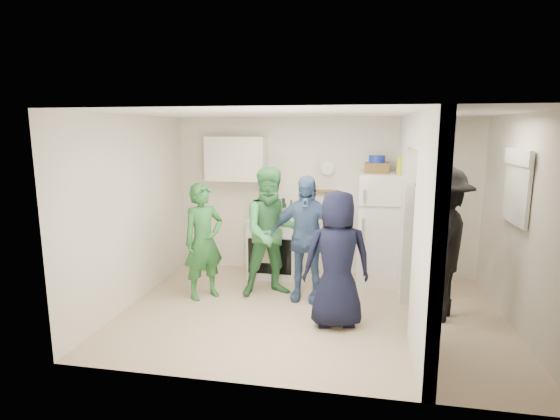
# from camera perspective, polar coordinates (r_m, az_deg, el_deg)

# --- Properties ---
(floor) EXTENTS (4.80, 4.80, 0.00)m
(floor) POSITION_cam_1_polar(r_m,az_deg,el_deg) (5.76, 4.08, -13.21)
(floor) COLOR tan
(floor) RESTS_ON ground
(wall_back) EXTENTS (4.80, 0.00, 4.80)m
(wall_back) POSITION_cam_1_polar(r_m,az_deg,el_deg) (7.05, 5.75, 1.76)
(wall_back) COLOR silver
(wall_back) RESTS_ON floor
(wall_front) EXTENTS (4.80, 0.00, 4.80)m
(wall_front) POSITION_cam_1_polar(r_m,az_deg,el_deg) (3.74, 1.43, -5.99)
(wall_front) COLOR silver
(wall_front) RESTS_ON floor
(wall_left) EXTENTS (0.00, 3.40, 3.40)m
(wall_left) POSITION_cam_1_polar(r_m,az_deg,el_deg) (6.11, -18.72, -0.08)
(wall_left) COLOR silver
(wall_left) RESTS_ON floor
(wall_right) EXTENTS (0.00, 3.40, 3.40)m
(wall_right) POSITION_cam_1_polar(r_m,az_deg,el_deg) (5.66, 29.19, -1.68)
(wall_right) COLOR silver
(wall_right) RESTS_ON floor
(ceiling) EXTENTS (4.80, 4.80, 0.00)m
(ceiling) POSITION_cam_1_polar(r_m,az_deg,el_deg) (5.28, 4.44, 12.50)
(ceiling) COLOR white
(ceiling) RESTS_ON wall_back
(partition_pier_back) EXTENTS (0.12, 1.20, 2.50)m
(partition_pier_back) POSITION_cam_1_polar(r_m,az_deg,el_deg) (6.47, 15.96, 0.62)
(partition_pier_back) COLOR silver
(partition_pier_back) RESTS_ON floor
(partition_pier_front) EXTENTS (0.12, 1.20, 2.50)m
(partition_pier_front) POSITION_cam_1_polar(r_m,az_deg,el_deg) (4.33, 18.66, -4.28)
(partition_pier_front) COLOR silver
(partition_pier_front) RESTS_ON floor
(partition_header) EXTENTS (0.12, 1.00, 0.40)m
(partition_header) POSITION_cam_1_polar(r_m,az_deg,el_deg) (5.29, 17.66, 9.87)
(partition_header) COLOR silver
(partition_header) RESTS_ON partition_pier_back
(stove) EXTENTS (0.78, 0.65, 0.93)m
(stove) POSITION_cam_1_polar(r_m,az_deg,el_deg) (6.99, -0.82, -4.84)
(stove) COLOR white
(stove) RESTS_ON floor
(upper_cabinet) EXTENTS (0.95, 0.34, 0.70)m
(upper_cabinet) POSITION_cam_1_polar(r_m,az_deg,el_deg) (7.06, -5.77, 6.67)
(upper_cabinet) COLOR silver
(upper_cabinet) RESTS_ON wall_back
(fridge) EXTENTS (0.69, 0.67, 1.68)m
(fridge) POSITION_cam_1_polar(r_m,az_deg,el_deg) (6.76, 13.06, -2.39)
(fridge) COLOR white
(fridge) RESTS_ON floor
(wicker_basket) EXTENTS (0.35, 0.25, 0.15)m
(wicker_basket) POSITION_cam_1_polar(r_m,az_deg,el_deg) (6.66, 12.50, 5.41)
(wicker_basket) COLOR brown
(wicker_basket) RESTS_ON fridge
(blue_bowl) EXTENTS (0.24, 0.24, 0.11)m
(blue_bowl) POSITION_cam_1_polar(r_m,az_deg,el_deg) (6.65, 12.55, 6.52)
(blue_bowl) COLOR navy
(blue_bowl) RESTS_ON wicker_basket
(yellow_cup_stack_top) EXTENTS (0.09, 0.09, 0.25)m
(yellow_cup_stack_top) POSITION_cam_1_polar(r_m,az_deg,el_deg) (6.53, 15.38, 5.63)
(yellow_cup_stack_top) COLOR #C7D612
(yellow_cup_stack_top) RESTS_ON fridge
(wall_clock) EXTENTS (0.22, 0.02, 0.22)m
(wall_clock) POSITION_cam_1_polar(r_m,az_deg,el_deg) (6.97, 6.21, 5.38)
(wall_clock) COLOR white
(wall_clock) RESTS_ON wall_back
(spice_shelf) EXTENTS (0.35, 0.08, 0.03)m
(spice_shelf) POSITION_cam_1_polar(r_m,az_deg,el_deg) (6.98, 5.73, 2.51)
(spice_shelf) COLOR olive
(spice_shelf) RESTS_ON wall_back
(nook_window) EXTENTS (0.03, 0.70, 0.80)m
(nook_window) POSITION_cam_1_polar(r_m,az_deg,el_deg) (5.78, 28.73, 2.62)
(nook_window) COLOR black
(nook_window) RESTS_ON wall_right
(nook_window_frame) EXTENTS (0.04, 0.76, 0.86)m
(nook_window_frame) POSITION_cam_1_polar(r_m,az_deg,el_deg) (5.78, 28.59, 2.62)
(nook_window_frame) COLOR white
(nook_window_frame) RESTS_ON wall_right
(nook_valance) EXTENTS (0.04, 0.82, 0.18)m
(nook_valance) POSITION_cam_1_polar(r_m,az_deg,el_deg) (5.74, 28.66, 6.10)
(nook_valance) COLOR white
(nook_valance) RESTS_ON wall_right
(yellow_cup_stack_stove) EXTENTS (0.09, 0.09, 0.25)m
(yellow_cup_stack_stove) POSITION_cam_1_polar(r_m,az_deg,el_deg) (6.67, -2.21, -0.40)
(yellow_cup_stack_stove) COLOR #FBA315
(yellow_cup_stack_stove) RESTS_ON stove
(red_cup) EXTENTS (0.09, 0.09, 0.12)m
(red_cup) POSITION_cam_1_polar(r_m,az_deg,el_deg) (6.64, 0.70, -1.02)
(red_cup) COLOR #AF0E0B
(red_cup) RESTS_ON stove
(person_green_left) EXTENTS (0.68, 0.69, 1.60)m
(person_green_left) POSITION_cam_1_polar(r_m,az_deg,el_deg) (6.09, -9.95, -4.05)
(person_green_left) COLOR #2E7335
(person_green_left) RESTS_ON floor
(person_green_center) EXTENTS (1.08, 0.98, 1.81)m
(person_green_center) POSITION_cam_1_polar(r_m,az_deg,el_deg) (6.08, -0.98, -2.91)
(person_green_center) COLOR #3A8443
(person_green_center) RESTS_ON floor
(person_denim) EXTENTS (1.04, 0.49, 1.72)m
(person_denim) POSITION_cam_1_polar(r_m,az_deg,el_deg) (5.93, 3.32, -3.73)
(person_denim) COLOR #3A567F
(person_denim) RESTS_ON floor
(person_navy) EXTENTS (0.89, 0.67, 1.63)m
(person_navy) POSITION_cam_1_polar(r_m,az_deg,el_deg) (5.18, 7.47, -6.40)
(person_navy) COLOR black
(person_navy) RESTS_ON floor
(person_nook) EXTENTS (1.12, 1.40, 1.89)m
(person_nook) POSITION_cam_1_polar(r_m,az_deg,el_deg) (5.66, 20.24, -4.16)
(person_nook) COLOR black
(person_nook) RESTS_ON floor
(bottle_a) EXTENTS (0.08, 0.08, 0.31)m
(bottle_a) POSITION_cam_1_polar(r_m,az_deg,el_deg) (7.03, -2.78, 0.40)
(bottle_a) COLOR brown
(bottle_a) RESTS_ON stove
(bottle_b) EXTENTS (0.07, 0.07, 0.25)m
(bottle_b) POSITION_cam_1_polar(r_m,az_deg,el_deg) (6.80, -2.60, -0.18)
(bottle_b) COLOR #1A4316
(bottle_b) RESTS_ON stove
(bottle_c) EXTENTS (0.07, 0.07, 0.29)m
(bottle_c) POSITION_cam_1_polar(r_m,az_deg,el_deg) (7.04, -1.35, 0.32)
(bottle_c) COLOR silver
(bottle_c) RESTS_ON stove
(bottle_d) EXTENTS (0.07, 0.07, 0.31)m
(bottle_d) POSITION_cam_1_polar(r_m,az_deg,el_deg) (6.78, -0.67, 0.03)
(bottle_d) COLOR brown
(bottle_d) RESTS_ON stove
(bottle_e) EXTENTS (0.08, 0.08, 0.30)m
(bottle_e) POSITION_cam_1_polar(r_m,az_deg,el_deg) (7.02, 0.37, 0.36)
(bottle_e) COLOR #9596A5
(bottle_e) RESTS_ON stove
(bottle_f) EXTENTS (0.06, 0.06, 0.32)m
(bottle_f) POSITION_cam_1_polar(r_m,az_deg,el_deg) (6.85, 0.56, 0.19)
(bottle_f) COLOR #13351E
(bottle_f) RESTS_ON stove
(bottle_g) EXTENTS (0.07, 0.07, 0.28)m
(bottle_g) POSITION_cam_1_polar(r_m,az_deg,el_deg) (6.95, 1.46, 0.18)
(bottle_g) COLOR brown
(bottle_g) RESTS_ON stove
(bottle_h) EXTENTS (0.07, 0.07, 0.26)m
(bottle_h) POSITION_cam_1_polar(r_m,az_deg,el_deg) (6.81, -3.61, -0.14)
(bottle_h) COLOR #ACB1B8
(bottle_h) RESTS_ON stove
(bottle_i) EXTENTS (0.07, 0.07, 0.29)m
(bottle_i) POSITION_cam_1_polar(r_m,az_deg,el_deg) (6.96, -0.32, 0.21)
(bottle_i) COLOR brown
(bottle_i) RESTS_ON stove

